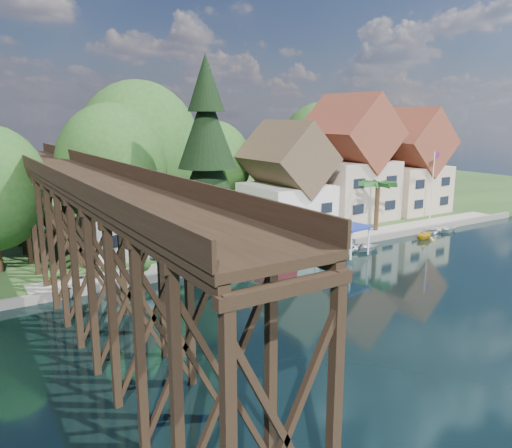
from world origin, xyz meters
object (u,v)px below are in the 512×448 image
(shed, at_px, (119,217))
(palm_tree, at_px, (378,185))
(house_center, at_px, (349,166))
(conifer, at_px, (207,161))
(boat_white_b, at_px, (440,228))
(house_left, at_px, (286,183))
(boat_yellow, at_px, (425,233))
(boat_canopy, at_px, (342,242))
(house_right, at_px, (407,167))
(tugboat, at_px, (276,261))
(boat_white_a, at_px, (358,246))
(trestle_bridge, at_px, (83,227))
(flagpole, at_px, (433,178))

(shed, bearing_deg, palm_tree, -10.77)
(house_center, xyz_separation_m, conifer, (-20.39, -5.25, 1.91))
(palm_tree, distance_m, boat_white_b, 8.75)
(house_left, bearing_deg, house_center, 3.18)
(shed, distance_m, boat_white_b, 32.72)
(boat_yellow, bearing_deg, boat_canopy, 86.74)
(house_right, xyz_separation_m, tugboat, (-26.33, -10.36, -5.05))
(house_left, relative_size, boat_white_a, 2.80)
(trestle_bridge, bearing_deg, tugboat, 1.82)
(shed, bearing_deg, boat_white_a, -22.49)
(trestle_bridge, xyz_separation_m, house_left, (23.00, 10.83, -0.21))
(house_left, distance_m, shed, 18.11)
(house_left, bearing_deg, flagpole, -19.38)
(tugboat, bearing_deg, boat_white_a, 5.31)
(house_center, height_order, boat_canopy, house_center)
(conifer, bearing_deg, house_center, 14.43)
(house_center, bearing_deg, house_left, -176.82)
(tugboat, xyz_separation_m, boat_white_a, (9.58, 0.89, -0.32))
(house_right, bearing_deg, house_left, -180.00)
(shed, height_order, flagpole, shed)
(house_center, height_order, tugboat, house_center)
(house_center, height_order, boat_white_a, house_center)
(boat_canopy, relative_size, boat_yellow, 2.06)
(palm_tree, relative_size, boat_white_a, 1.34)
(house_center, height_order, flagpole, house_center)
(house_center, distance_m, boat_yellow, 11.94)
(house_center, xyz_separation_m, tugboat, (-17.33, -10.86, -5.69))
(tugboat, distance_m, boat_canopy, 7.09)
(boat_canopy, bearing_deg, boat_yellow, 0.79)
(trestle_bridge, height_order, palm_tree, trestle_bridge)
(house_center, relative_size, boat_white_a, 3.53)
(conifer, height_order, flagpole, conifer)
(trestle_bridge, bearing_deg, house_right, 14.79)
(trestle_bridge, bearing_deg, boat_white_b, 3.42)
(trestle_bridge, xyz_separation_m, flagpole, (38.96, 5.22, -0.20))
(palm_tree, height_order, boat_white_a, palm_tree)
(trestle_bridge, height_order, flagpole, trestle_bridge)
(conifer, height_order, boat_canopy, conifer)
(boat_yellow, bearing_deg, house_right, -43.74)
(palm_tree, height_order, tugboat, palm_tree)
(boat_canopy, height_order, boat_yellow, boat_canopy)
(tugboat, bearing_deg, boat_white_b, 4.48)
(flagpole, bearing_deg, shed, 173.10)
(house_right, bearing_deg, boat_canopy, -152.42)
(boat_yellow, bearing_deg, conifer, 72.24)
(shed, distance_m, palm_tree, 25.27)
(boat_canopy, bearing_deg, shed, 152.90)
(house_left, xyz_separation_m, boat_white_b, (13.75, -8.63, -4.75))
(shed, distance_m, flagpole, 34.23)
(trestle_bridge, xyz_separation_m, boat_white_a, (24.25, 1.36, -4.94))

